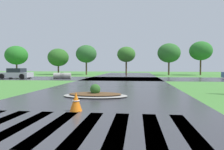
{
  "coord_description": "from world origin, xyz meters",
  "views": [
    {
      "loc": [
        1.84,
        -2.25,
        1.67
      ],
      "look_at": [
        0.49,
        9.49,
        1.16
      ],
      "focal_mm": 35.05,
      "sensor_mm": 36.0,
      "label": 1
    }
  ],
  "objects": [
    {
      "name": "asphalt_roadway",
      "position": [
        0.0,
        10.0,
        0.0
      ],
      "size": [
        9.54,
        80.0,
        0.01
      ],
      "primitive_type": "cube",
      "color": "#35353A",
      "rests_on": "ground"
    },
    {
      "name": "median_island",
      "position": [
        -0.39,
        9.28,
        0.13
      ],
      "size": [
        3.48,
        1.97,
        0.68
      ],
      "color": "#9E9B93",
      "rests_on": "ground"
    },
    {
      "name": "drainage_pipe_stack",
      "position": [
        -7.79,
        25.12,
        0.38
      ],
      "size": [
        2.3,
        1.11,
        0.76
      ],
      "color": "#9E9B93",
      "rests_on": "ground"
    },
    {
      "name": "car_white_sedan",
      "position": [
        -13.86,
        24.62,
        0.62
      ],
      "size": [
        4.04,
        2.14,
        1.34
      ],
      "rotation": [
        0.0,
        0.0,
        3.12
      ],
      "color": "#B7B7BF",
      "rests_on": "ground"
    },
    {
      "name": "asphalt_cross_road",
      "position": [
        0.0,
        25.68,
        0.0
      ],
      "size": [
        90.0,
        8.59,
        0.01
      ],
      "primitive_type": "cube",
      "color": "#35353A",
      "rests_on": "ground"
    },
    {
      "name": "traffic_cone",
      "position": [
        -0.38,
        5.5,
        0.34
      ],
      "size": [
        0.45,
        0.45,
        0.71
      ],
      "color": "orange",
      "rests_on": "ground"
    },
    {
      "name": "background_treeline",
      "position": [
        -4.0,
        37.22,
        3.76
      ],
      "size": [
        37.79,
        5.54,
        5.98
      ],
      "color": "#4C3823",
      "rests_on": "ground"
    },
    {
      "name": "crosswalk_stripes",
      "position": [
        -0.0,
        3.5,
        0.0
      ],
      "size": [
        6.75,
        3.55,
        0.01
      ],
      "color": "white",
      "rests_on": "ground"
    }
  ]
}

